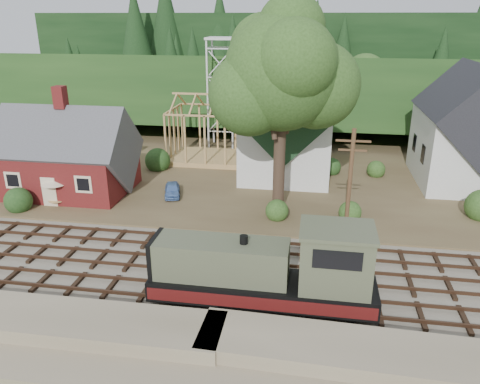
# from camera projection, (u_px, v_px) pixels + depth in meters

# --- Properties ---
(ground) EXTENTS (140.00, 140.00, 0.00)m
(ground) POSITION_uv_depth(u_px,v_px,m) (230.00, 273.00, 28.29)
(ground) COLOR #384C1E
(ground) RESTS_ON ground
(embankment) EXTENTS (64.00, 5.00, 1.60)m
(embankment) POSITION_uv_depth(u_px,v_px,m) (195.00, 372.00, 20.45)
(embankment) COLOR #7F7259
(embankment) RESTS_ON ground
(railroad_bed) EXTENTS (64.00, 11.00, 0.16)m
(railroad_bed) POSITION_uv_depth(u_px,v_px,m) (230.00, 272.00, 28.26)
(railroad_bed) COLOR #726B5B
(railroad_bed) RESTS_ON ground
(village_flat) EXTENTS (64.00, 26.00, 0.30)m
(village_flat) POSITION_uv_depth(u_px,v_px,m) (264.00, 176.00, 44.85)
(village_flat) COLOR brown
(village_flat) RESTS_ON ground
(hillside) EXTENTS (70.00, 28.96, 12.74)m
(hillside) POSITION_uv_depth(u_px,v_px,m) (283.00, 124.00, 67.06)
(hillside) COLOR #1E3F19
(hillside) RESTS_ON ground
(ridge) EXTENTS (80.00, 20.00, 12.00)m
(ridge) POSITION_uv_depth(u_px,v_px,m) (290.00, 105.00, 81.82)
(ridge) COLOR black
(ridge) RESTS_ON ground
(depot) EXTENTS (10.80, 7.41, 9.00)m
(depot) POSITION_uv_depth(u_px,v_px,m) (68.00, 159.00, 39.72)
(depot) COLOR #5D1518
(depot) RESTS_ON village_flat
(church) EXTENTS (8.40, 15.17, 13.00)m
(church) POSITION_uv_depth(u_px,v_px,m) (288.00, 122.00, 44.32)
(church) COLOR silver
(church) RESTS_ON village_flat
(farmhouse) EXTENTS (8.40, 10.80, 10.60)m
(farmhouse) POSITION_uv_depth(u_px,v_px,m) (468.00, 133.00, 41.39)
(farmhouse) COLOR silver
(farmhouse) RESTS_ON village_flat
(timber_frame) EXTENTS (8.20, 6.20, 6.99)m
(timber_frame) POSITION_uv_depth(u_px,v_px,m) (211.00, 133.00, 48.35)
(timber_frame) COLOR tan
(timber_frame) RESTS_ON village_flat
(lattice_tower) EXTENTS (3.20, 3.20, 12.12)m
(lattice_tower) POSITION_uv_depth(u_px,v_px,m) (222.00, 60.00, 51.49)
(lattice_tower) COLOR silver
(lattice_tower) RESTS_ON village_flat
(big_tree) EXTENTS (10.90, 8.40, 14.70)m
(big_tree) POSITION_uv_depth(u_px,v_px,m) (284.00, 81.00, 33.65)
(big_tree) COLOR #38281E
(big_tree) RESTS_ON village_flat
(telegraph_pole_near) EXTENTS (2.20, 0.28, 8.00)m
(telegraph_pole_near) POSITION_uv_depth(u_px,v_px,m) (349.00, 185.00, 30.53)
(telegraph_pole_near) COLOR #4C331E
(telegraph_pole_near) RESTS_ON ground
(locomotive) EXTENTS (11.70, 2.92, 4.69)m
(locomotive) POSITION_uv_depth(u_px,v_px,m) (271.00, 272.00, 24.37)
(locomotive) COLOR black
(locomotive) RESTS_ON railroad_bed
(car_blue) EXTENTS (2.09, 3.36, 1.07)m
(car_blue) POSITION_uv_depth(u_px,v_px,m) (172.00, 190.00, 39.44)
(car_blue) COLOR #5B84C4
(car_blue) RESTS_ON village_flat
(patio_set) EXTENTS (2.04, 2.04, 2.27)m
(patio_set) POSITION_uv_depth(u_px,v_px,m) (54.00, 182.00, 37.04)
(patio_set) COLOR silver
(patio_set) RESTS_ON village_flat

